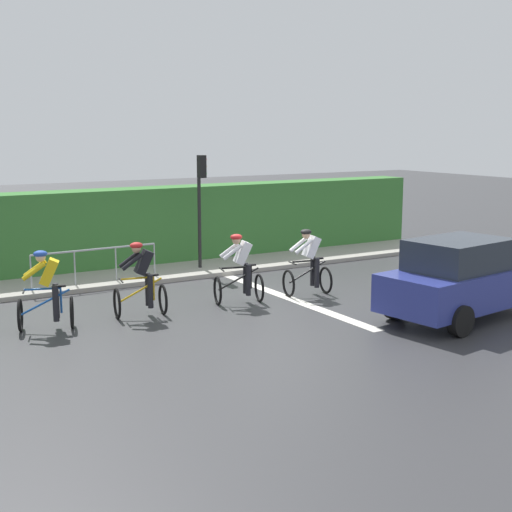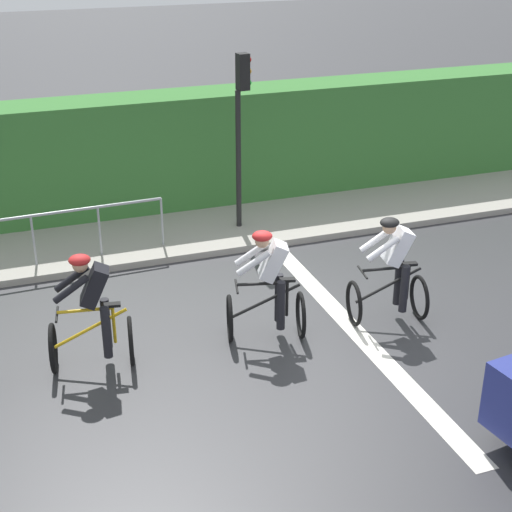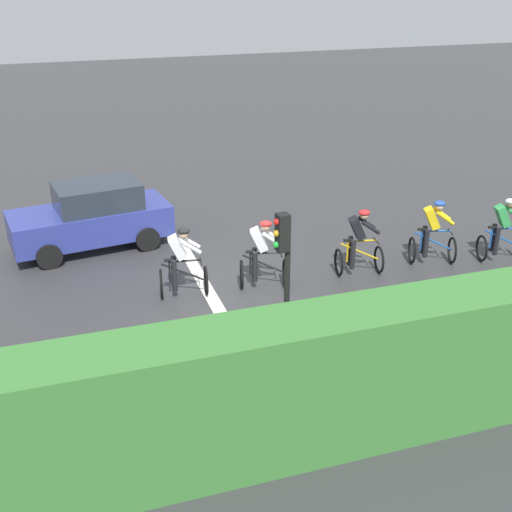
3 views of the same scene
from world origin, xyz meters
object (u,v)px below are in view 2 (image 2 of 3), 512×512
at_px(cyclist_mid, 92,314).
at_px(pedestrian_railing_kerbside, 66,223).
at_px(cyclist_trailing, 392,272).
at_px(traffic_light_near_crossing, 241,117).
at_px(cyclist_fourth, 268,288).

height_order(cyclist_mid, pedestrian_railing_kerbside, cyclist_mid).
xyz_separation_m(cyclist_trailing, traffic_light_near_crossing, (4.04, 0.95, 1.43)).
xyz_separation_m(cyclist_trailing, pedestrian_railing_kerbside, (3.58, 4.24, -0.01)).
relative_size(cyclist_trailing, traffic_light_near_crossing, 0.50).
distance_m(cyclist_fourth, cyclist_trailing, 1.88).
bearing_deg(cyclist_mid, traffic_light_near_crossing, -41.32).
bearing_deg(cyclist_trailing, cyclist_fourth, 85.68).
xyz_separation_m(cyclist_mid, traffic_light_near_crossing, (3.84, -3.37, 1.43)).
relative_size(cyclist_mid, pedestrian_railing_kerbside, 0.49).
bearing_deg(cyclist_trailing, cyclist_mid, 87.28).
height_order(cyclist_mid, cyclist_fourth, same).
height_order(cyclist_fourth, cyclist_trailing, same).
bearing_deg(cyclist_trailing, traffic_light_near_crossing, 13.17).
bearing_deg(traffic_light_near_crossing, cyclist_fourth, 166.63).
distance_m(cyclist_mid, cyclist_trailing, 4.32).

